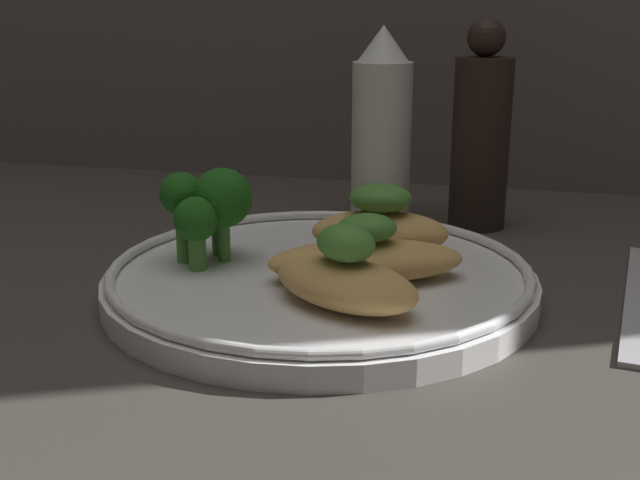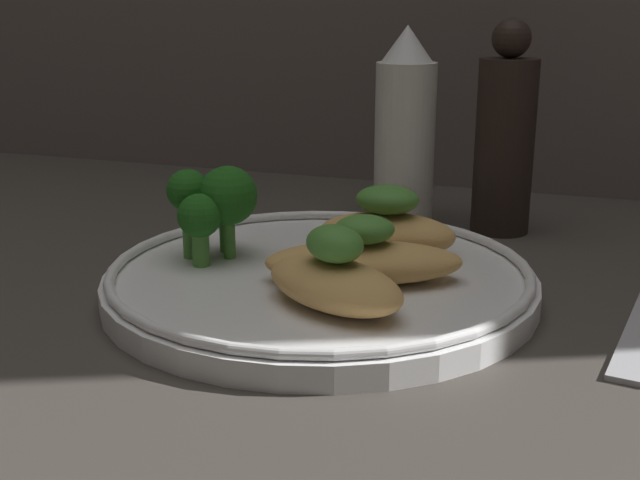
{
  "view_description": "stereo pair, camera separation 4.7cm",
  "coord_description": "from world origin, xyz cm",
  "px_view_note": "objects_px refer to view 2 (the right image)",
  "views": [
    {
      "loc": [
        10.61,
        -43.52,
        16.84
      ],
      "look_at": [
        0.0,
        0.0,
        3.4
      ],
      "focal_mm": 45.0,
      "sensor_mm": 36.0,
      "label": 1
    },
    {
      "loc": [
        15.08,
        -42.18,
        16.84
      ],
      "look_at": [
        0.0,
        0.0,
        3.4
      ],
      "focal_mm": 45.0,
      "sensor_mm": 36.0,
      "label": 2
    }
  ],
  "objects_px": {
    "sauce_bottle": "(405,131)",
    "pepper_grinder": "(505,138)",
    "broccoli_bunch": "(215,203)",
    "plate": "(320,279)"
  },
  "relations": [
    {
      "from": "sauce_bottle",
      "to": "pepper_grinder",
      "type": "xyz_separation_m",
      "value": [
        0.08,
        0.0,
        -0.0
      ]
    },
    {
      "from": "sauce_bottle",
      "to": "broccoli_bunch",
      "type": "bearing_deg",
      "value": -113.99
    },
    {
      "from": "broccoli_bunch",
      "to": "pepper_grinder",
      "type": "bearing_deg",
      "value": 48.43
    },
    {
      "from": "plate",
      "to": "sauce_bottle",
      "type": "xyz_separation_m",
      "value": [
        0.01,
        0.18,
        0.06
      ]
    },
    {
      "from": "sauce_bottle",
      "to": "pepper_grinder",
      "type": "distance_m",
      "value": 0.08
    },
    {
      "from": "pepper_grinder",
      "to": "broccoli_bunch",
      "type": "bearing_deg",
      "value": -131.57
    },
    {
      "from": "sauce_bottle",
      "to": "pepper_grinder",
      "type": "relative_size",
      "value": 0.96
    },
    {
      "from": "sauce_bottle",
      "to": "pepper_grinder",
      "type": "height_order",
      "value": "pepper_grinder"
    },
    {
      "from": "plate",
      "to": "pepper_grinder",
      "type": "xyz_separation_m",
      "value": [
        0.08,
        0.18,
        0.06
      ]
    },
    {
      "from": "broccoli_bunch",
      "to": "sauce_bottle",
      "type": "relative_size",
      "value": 0.39
    }
  ]
}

